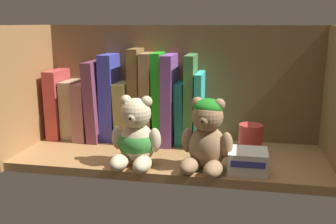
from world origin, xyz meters
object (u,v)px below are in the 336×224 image
small_product_box (248,161)px  book_9 (171,98)px  book_11 (191,99)px  book_12 (200,108)px  book_3 (99,99)px  book_0 (61,103)px  book_2 (87,109)px  book_5 (125,111)px  teddy_bear_larger (136,138)px  book_10 (181,112)px  book_6 (137,95)px  book_7 (148,97)px  teddy_bear_smaller (207,136)px  book_8 (160,97)px  book_4 (111,97)px  pillar_candle (250,140)px  book_1 (74,108)px

small_product_box → book_9: bearing=137.4°
book_11 → book_12: size_ratio=1.23×
book_11 → book_3: bearing=180.0°
book_0 → book_9: (30.69, 0.00, 2.31)cm
book_0 → book_11: book_11 is taller
book_2 → small_product_box: book_2 is taller
book_5 → teddy_bear_larger: (8.19, -18.48, -1.61)cm
book_12 → teddy_bear_larger: 22.24cm
book_0 → book_10: bearing=0.0°
book_6 → book_9: size_ratio=1.06×
book_7 → teddy_bear_smaller: (16.96, -18.31, -4.24)cm
book_2 → teddy_bear_smaller: 38.74cm
book_8 → teddy_bear_larger: 19.34cm
book_10 → teddy_bear_smaller: bearing=-65.6°
book_0 → book_4: bearing=0.0°
book_3 → book_8: 16.83cm
book_9 → teddy_bear_larger: book_9 is taller
book_12 → pillar_candle: (12.73, -7.60, -5.54)cm
book_5 → book_7: (6.55, 0.00, 3.88)cm
book_6 → book_11: 14.40cm
book_1 → book_2: book_1 is taller
book_10 → pillar_candle: 19.68cm
book_4 → book_8: book_8 is taller
book_5 → small_product_box: size_ratio=1.90×
teddy_bear_smaller → book_10: bearing=114.4°
book_1 → book_0: bearing=180.0°
book_6 → book_8: (6.11, 0.00, -0.48)cm
book_8 → pillar_candle: (23.35, -7.60, -7.86)cm
book_1 → book_5: same height
book_10 → book_11: size_ratio=0.69×
teddy_bear_larger → pillar_candle: 27.08cm
book_2 → book_5: size_ratio=0.99×
book_4 → book_9: book_9 is taller
book_7 → book_8: bearing=0.0°
book_5 → book_10: (15.20, 0.00, 0.19)cm
book_4 → teddy_bear_smaller: size_ratio=1.47×
book_7 → book_10: size_ratio=1.47×
book_4 → book_8: size_ratio=0.97×
book_3 → pillar_candle: (40.14, -7.60, -6.68)cm
book_3 → book_5: (7.26, 0.00, -2.75)cm
book_0 → book_3: size_ratio=0.88×
book_7 → book_11: bearing=0.0°
book_7 → book_10: bearing=0.0°
book_6 → teddy_bear_larger: (4.78, -18.48, -6.02)cm
book_4 → book_6: (7.20, 0.00, 0.77)cm
book_8 → pillar_candle: 25.79cm
book_9 → teddy_bear_smaller: size_ratio=1.48×
book_5 → book_8: size_ratio=0.66×
teddy_bear_smaller → pillar_candle: bearing=48.8°
book_3 → pillar_candle: 41.40cm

